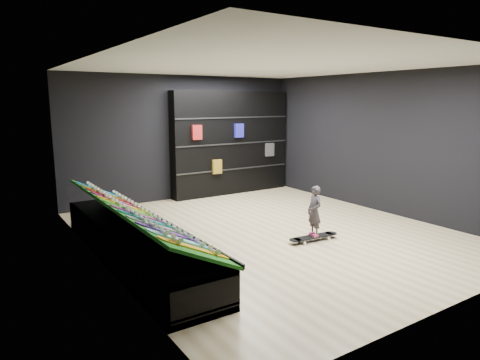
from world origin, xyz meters
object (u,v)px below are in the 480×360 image
display_rack (134,244)px  floor_skateboard (314,238)px  back_shelving (231,143)px  child (314,221)px

display_rack → floor_skateboard: bearing=-16.0°
back_shelving → child: back_shelving is taller
back_shelving → child: bearing=-102.3°
display_rack → floor_skateboard: display_rack is taller
floor_skateboard → child: bearing=4.6°
back_shelving → child: size_ratio=6.22×
display_rack → floor_skateboard: (2.90, -0.83, -0.20)m
floor_skateboard → child: size_ratio=1.85×
display_rack → child: size_ratio=8.51×
display_rack → child: bearing=-16.0°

